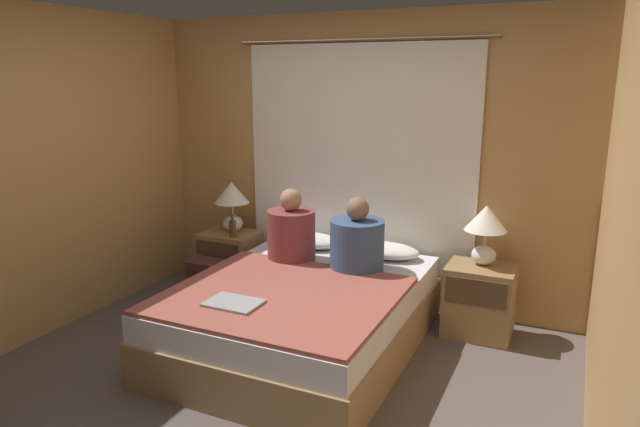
{
  "coord_description": "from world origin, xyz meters",
  "views": [
    {
      "loc": [
        1.77,
        -2.78,
        1.99
      ],
      "look_at": [
        0.0,
        1.03,
        0.96
      ],
      "focal_mm": 32.0,
      "sensor_mm": 36.0,
      "label": 1
    }
  ],
  "objects_px": {
    "person_left_in_bed": "(291,233)",
    "backpack_on_floor": "(207,279)",
    "lamp_right": "(486,226)",
    "nightstand_left": "(230,261)",
    "nightstand_right": "(479,301)",
    "laptop_on_bed": "(234,303)",
    "bed": "(302,315)",
    "pillow_left": "(309,240)",
    "lamp_left": "(232,199)",
    "beer_bottle_on_left_stand": "(233,228)",
    "person_right_in_bed": "(357,243)",
    "pillow_right": "(384,250)"
  },
  "relations": [
    {
      "from": "lamp_right",
      "to": "laptop_on_bed",
      "type": "distance_m",
      "value": 2.0
    },
    {
      "from": "pillow_left",
      "to": "pillow_right",
      "type": "relative_size",
      "value": 1.0
    },
    {
      "from": "lamp_right",
      "to": "backpack_on_floor",
      "type": "bearing_deg",
      "value": -169.27
    },
    {
      "from": "nightstand_right",
      "to": "person_left_in_bed",
      "type": "height_order",
      "value": "person_left_in_bed"
    },
    {
      "from": "bed",
      "to": "nightstand_left",
      "type": "relative_size",
      "value": 3.68
    },
    {
      "from": "lamp_left",
      "to": "pillow_left",
      "type": "xyz_separation_m",
      "value": [
        0.8,
        -0.02,
        -0.3
      ]
    },
    {
      "from": "lamp_left",
      "to": "beer_bottle_on_left_stand",
      "type": "xyz_separation_m",
      "value": [
        0.11,
        -0.17,
        -0.23
      ]
    },
    {
      "from": "person_left_in_bed",
      "to": "beer_bottle_on_left_stand",
      "type": "relative_size",
      "value": 2.83
    },
    {
      "from": "laptop_on_bed",
      "to": "bed",
      "type": "bearing_deg",
      "value": 72.98
    },
    {
      "from": "pillow_left",
      "to": "backpack_on_floor",
      "type": "xyz_separation_m",
      "value": [
        -0.8,
        -0.42,
        -0.35
      ]
    },
    {
      "from": "nightstand_right",
      "to": "laptop_on_bed",
      "type": "distance_m",
      "value": 1.94
    },
    {
      "from": "nightstand_left",
      "to": "lamp_left",
      "type": "bearing_deg",
      "value": 90.0
    },
    {
      "from": "nightstand_left",
      "to": "backpack_on_floor",
      "type": "xyz_separation_m",
      "value": [
        -0.0,
        -0.37,
        -0.06
      ]
    },
    {
      "from": "lamp_left",
      "to": "backpack_on_floor",
      "type": "distance_m",
      "value": 0.78
    },
    {
      "from": "laptop_on_bed",
      "to": "backpack_on_floor",
      "type": "relative_size",
      "value": 0.88
    },
    {
      "from": "lamp_left",
      "to": "beer_bottle_on_left_stand",
      "type": "height_order",
      "value": "lamp_left"
    },
    {
      "from": "bed",
      "to": "nightstand_right",
      "type": "distance_m",
      "value": 1.38
    },
    {
      "from": "person_left_in_bed",
      "to": "backpack_on_floor",
      "type": "distance_m",
      "value": 0.99
    },
    {
      "from": "bed",
      "to": "person_right_in_bed",
      "type": "height_order",
      "value": "person_right_in_bed"
    },
    {
      "from": "bed",
      "to": "nightstand_left",
      "type": "height_order",
      "value": "nightstand_left"
    },
    {
      "from": "nightstand_left",
      "to": "lamp_right",
      "type": "relative_size",
      "value": 1.19
    },
    {
      "from": "lamp_right",
      "to": "beer_bottle_on_left_stand",
      "type": "relative_size",
      "value": 2.23
    },
    {
      "from": "beer_bottle_on_left_stand",
      "to": "laptop_on_bed",
      "type": "distance_m",
      "value": 1.54
    },
    {
      "from": "nightstand_right",
      "to": "backpack_on_floor",
      "type": "distance_m",
      "value": 2.33
    },
    {
      "from": "bed",
      "to": "lamp_right",
      "type": "distance_m",
      "value": 1.55
    },
    {
      "from": "lamp_right",
      "to": "laptop_on_bed",
      "type": "bearing_deg",
      "value": -132.62
    },
    {
      "from": "person_right_in_bed",
      "to": "backpack_on_floor",
      "type": "distance_m",
      "value": 1.5
    },
    {
      "from": "nightstand_right",
      "to": "pillow_right",
      "type": "distance_m",
      "value": 0.85
    },
    {
      "from": "backpack_on_floor",
      "to": "laptop_on_bed",
      "type": "bearing_deg",
      "value": -46.56
    },
    {
      "from": "bed",
      "to": "person_left_in_bed",
      "type": "bearing_deg",
      "value": 126.13
    },
    {
      "from": "pillow_left",
      "to": "backpack_on_floor",
      "type": "height_order",
      "value": "pillow_left"
    },
    {
      "from": "nightstand_left",
      "to": "lamp_left",
      "type": "distance_m",
      "value": 0.59
    },
    {
      "from": "backpack_on_floor",
      "to": "bed",
      "type": "bearing_deg",
      "value": -19.26
    },
    {
      "from": "person_left_in_bed",
      "to": "backpack_on_floor",
      "type": "relative_size",
      "value": 1.49
    },
    {
      "from": "nightstand_right",
      "to": "backpack_on_floor",
      "type": "xyz_separation_m",
      "value": [
        -2.3,
        -0.37,
        -0.06
      ]
    },
    {
      "from": "nightstand_left",
      "to": "lamp_right",
      "type": "height_order",
      "value": "lamp_right"
    },
    {
      "from": "lamp_right",
      "to": "backpack_on_floor",
      "type": "relative_size",
      "value": 1.17
    },
    {
      "from": "person_left_in_bed",
      "to": "backpack_on_floor",
      "type": "xyz_separation_m",
      "value": [
        -0.84,
        -0.02,
        -0.52
      ]
    },
    {
      "from": "lamp_left",
      "to": "laptop_on_bed",
      "type": "distance_m",
      "value": 1.77
    },
    {
      "from": "bed",
      "to": "lamp_right",
      "type": "bearing_deg",
      "value": 36.12
    },
    {
      "from": "nightstand_right",
      "to": "pillow_left",
      "type": "distance_m",
      "value": 1.52
    },
    {
      "from": "nightstand_right",
      "to": "backpack_on_floor",
      "type": "relative_size",
      "value": 1.4
    },
    {
      "from": "pillow_left",
      "to": "pillow_right",
      "type": "xyz_separation_m",
      "value": [
        0.69,
        0.0,
        0.0
      ]
    },
    {
      "from": "pillow_right",
      "to": "laptop_on_bed",
      "type": "distance_m",
      "value": 1.53
    },
    {
      "from": "nightstand_left",
      "to": "person_left_in_bed",
      "type": "bearing_deg",
      "value": -22.57
    },
    {
      "from": "person_right_in_bed",
      "to": "laptop_on_bed",
      "type": "height_order",
      "value": "person_right_in_bed"
    },
    {
      "from": "lamp_left",
      "to": "person_right_in_bed",
      "type": "xyz_separation_m",
      "value": [
        1.41,
        -0.41,
        -0.14
      ]
    },
    {
      "from": "person_left_in_bed",
      "to": "nightstand_left",
      "type": "bearing_deg",
      "value": 157.43
    },
    {
      "from": "nightstand_right",
      "to": "lamp_right",
      "type": "relative_size",
      "value": 1.19
    },
    {
      "from": "pillow_right",
      "to": "person_left_in_bed",
      "type": "height_order",
      "value": "person_left_in_bed"
    }
  ]
}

